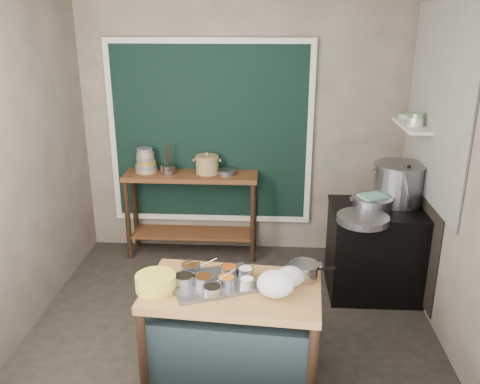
# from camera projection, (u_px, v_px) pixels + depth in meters

# --- Properties ---
(floor) EXTENTS (3.50, 3.00, 0.02)m
(floor) POSITION_uv_depth(u_px,v_px,m) (233.00, 318.00, 4.58)
(floor) COLOR #2D2822
(floor) RESTS_ON ground
(back_wall) EXTENTS (3.50, 0.02, 2.80)m
(back_wall) POSITION_uv_depth(u_px,v_px,m) (243.00, 129.00, 5.53)
(back_wall) COLOR gray
(back_wall) RESTS_ON floor
(left_wall) EXTENTS (0.02, 3.00, 2.80)m
(left_wall) POSITION_uv_depth(u_px,v_px,m) (21.00, 166.00, 4.21)
(left_wall) COLOR gray
(left_wall) RESTS_ON floor
(right_wall) EXTENTS (0.02, 3.00, 2.80)m
(right_wall) POSITION_uv_depth(u_px,v_px,m) (454.00, 173.00, 4.02)
(right_wall) COLOR gray
(right_wall) RESTS_ON floor
(curtain_panel) EXTENTS (2.10, 0.02, 1.90)m
(curtain_panel) POSITION_uv_depth(u_px,v_px,m) (210.00, 134.00, 5.53)
(curtain_panel) COLOR black
(curtain_panel) RESTS_ON back_wall
(curtain_frame) EXTENTS (2.22, 0.03, 2.02)m
(curtain_frame) POSITION_uv_depth(u_px,v_px,m) (210.00, 134.00, 5.52)
(curtain_frame) COLOR beige
(curtain_frame) RESTS_ON back_wall
(tile_panel) EXTENTS (0.02, 1.70, 1.70)m
(tile_panel) POSITION_uv_depth(u_px,v_px,m) (437.00, 104.00, 4.39)
(tile_panel) COLOR #B2B2AA
(tile_panel) RESTS_ON right_wall
(soot_patch) EXTENTS (0.01, 1.30, 1.30)m
(soot_patch) POSITION_uv_depth(u_px,v_px,m) (419.00, 222.00, 4.87)
(soot_patch) COLOR black
(soot_patch) RESTS_ON right_wall
(wall_shelf) EXTENTS (0.22, 0.70, 0.03)m
(wall_shelf) POSITION_uv_depth(u_px,v_px,m) (412.00, 125.00, 4.76)
(wall_shelf) COLOR beige
(wall_shelf) RESTS_ON right_wall
(prep_table) EXTENTS (1.30, 0.82, 0.75)m
(prep_table) POSITION_uv_depth(u_px,v_px,m) (233.00, 332.00, 3.75)
(prep_table) COLOR olive
(prep_table) RESTS_ON floor
(back_counter) EXTENTS (1.45, 0.40, 0.95)m
(back_counter) POSITION_uv_depth(u_px,v_px,m) (192.00, 214.00, 5.66)
(back_counter) COLOR brown
(back_counter) RESTS_ON floor
(stove_block) EXTENTS (0.90, 0.68, 0.85)m
(stove_block) POSITION_uv_depth(u_px,v_px,m) (377.00, 252.00, 4.88)
(stove_block) COLOR black
(stove_block) RESTS_ON floor
(stove_top) EXTENTS (0.92, 0.69, 0.03)m
(stove_top) POSITION_uv_depth(u_px,v_px,m) (381.00, 209.00, 4.74)
(stove_top) COLOR black
(stove_top) RESTS_ON stove_block
(condiment_tray) EXTENTS (0.71, 0.62, 0.03)m
(condiment_tray) POSITION_uv_depth(u_px,v_px,m) (214.00, 283.00, 3.66)
(condiment_tray) COLOR gray
(condiment_tray) RESTS_ON prep_table
(condiment_bowls) EXTENTS (0.58, 0.44, 0.06)m
(condiment_bowls) POSITION_uv_depth(u_px,v_px,m) (212.00, 277.00, 3.65)
(condiment_bowls) COLOR gray
(condiment_bowls) RESTS_ON condiment_tray
(yellow_basin) EXTENTS (0.34, 0.34, 0.11)m
(yellow_basin) POSITION_uv_depth(u_px,v_px,m) (156.00, 282.00, 3.58)
(yellow_basin) COLOR gold
(yellow_basin) RESTS_ON prep_table
(saucepan) EXTENTS (0.25, 0.25, 0.12)m
(saucepan) POSITION_uv_depth(u_px,v_px,m) (304.00, 271.00, 3.72)
(saucepan) COLOR gray
(saucepan) RESTS_ON prep_table
(plastic_bag_a) EXTENTS (0.31, 0.28, 0.19)m
(plastic_bag_a) POSITION_uv_depth(u_px,v_px,m) (275.00, 284.00, 3.47)
(plastic_bag_a) COLOR white
(plastic_bag_a) RESTS_ON prep_table
(plastic_bag_b) EXTENTS (0.23, 0.21, 0.15)m
(plastic_bag_b) POSITION_uv_depth(u_px,v_px,m) (291.00, 276.00, 3.62)
(plastic_bag_b) COLOR white
(plastic_bag_b) RESTS_ON prep_table
(bowl_stack) EXTENTS (0.24, 0.24, 0.27)m
(bowl_stack) POSITION_uv_depth(u_px,v_px,m) (146.00, 162.00, 5.52)
(bowl_stack) COLOR tan
(bowl_stack) RESTS_ON back_counter
(utensil_cup) EXTENTS (0.22, 0.22, 0.10)m
(utensil_cup) POSITION_uv_depth(u_px,v_px,m) (168.00, 169.00, 5.49)
(utensil_cup) COLOR gray
(utensil_cup) RESTS_ON back_counter
(ceramic_crock) EXTENTS (0.27, 0.27, 0.18)m
(ceramic_crock) POSITION_uv_depth(u_px,v_px,m) (207.00, 165.00, 5.49)
(ceramic_crock) COLOR #967D52
(ceramic_crock) RESTS_ON back_counter
(wide_bowl) EXTENTS (0.27, 0.27, 0.05)m
(wide_bowl) POSITION_uv_depth(u_px,v_px,m) (226.00, 172.00, 5.47)
(wide_bowl) COLOR gray
(wide_bowl) RESTS_ON back_counter
(stock_pot) EXTENTS (0.55, 0.55, 0.38)m
(stock_pot) POSITION_uv_depth(u_px,v_px,m) (399.00, 184.00, 4.80)
(stock_pot) COLOR gray
(stock_pot) RESTS_ON stove_top
(pot_lid) EXTENTS (0.15, 0.42, 0.41)m
(pot_lid) POSITION_uv_depth(u_px,v_px,m) (404.00, 187.00, 4.68)
(pot_lid) COLOR gray
(pot_lid) RESTS_ON stove_top
(steamer) EXTENTS (0.40, 0.40, 0.12)m
(steamer) POSITION_uv_depth(u_px,v_px,m) (372.00, 203.00, 4.68)
(steamer) COLOR gray
(steamer) RESTS_ON stove_top
(green_cloth) EXTENTS (0.29, 0.26, 0.02)m
(green_cloth) POSITION_uv_depth(u_px,v_px,m) (373.00, 196.00, 4.65)
(green_cloth) COLOR #60A282
(green_cloth) RESTS_ON steamer
(shallow_pan) EXTENTS (0.58, 0.58, 0.06)m
(shallow_pan) POSITION_uv_depth(u_px,v_px,m) (363.00, 219.00, 4.40)
(shallow_pan) COLOR gray
(shallow_pan) RESTS_ON stove_top
(shelf_bowl_stack) EXTENTS (0.15, 0.15, 0.12)m
(shelf_bowl_stack) POSITION_uv_depth(u_px,v_px,m) (416.00, 120.00, 4.65)
(shelf_bowl_stack) COLOR silver
(shelf_bowl_stack) RESTS_ON wall_shelf
(shelf_bowl_green) EXTENTS (0.19, 0.19, 0.05)m
(shelf_bowl_green) POSITION_uv_depth(u_px,v_px,m) (406.00, 116.00, 4.97)
(shelf_bowl_green) COLOR gray
(shelf_bowl_green) RESTS_ON wall_shelf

